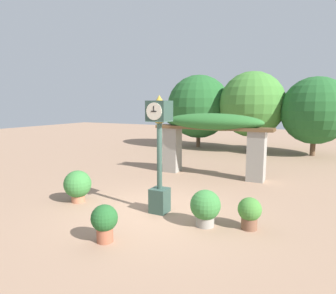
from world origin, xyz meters
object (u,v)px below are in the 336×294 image
Objects in this scene: potted_plant_near_left at (250,212)px; potted_plant_near_right at (104,221)px; pedestal_clock at (159,152)px; potted_plant_far_left at (78,185)px; potted_plant_far_right at (205,207)px.

potted_plant_near_right is at bearing -141.58° from potted_plant_near_left.
potted_plant_near_left is (2.42, -0.01, -1.24)m from pedestal_clock.
pedestal_clock is 2.88m from potted_plant_far_left.
potted_plant_near_right is 0.91× the size of potted_plant_far_right.
pedestal_clock is 3.87× the size of potted_plant_near_right.
pedestal_clock reaches higher than potted_plant_far_right.
potted_plant_far_right is (1.63, 1.77, 0.02)m from potted_plant_near_right.
potted_plant_far_left is (-2.41, 1.73, 0.06)m from potted_plant_near_right.
potted_plant_near_right is at bearing -95.61° from pedestal_clock.
potted_plant_near_left is at bearing 3.92° from potted_plant_far_left.
potted_plant_near_right is (-2.62, -2.08, 0.05)m from potted_plant_near_left.
potted_plant_far_right is (4.04, 0.04, -0.04)m from potted_plant_far_left.
potted_plant_near_left is at bearing -0.16° from pedestal_clock.
potted_plant_far_right is (-0.99, -0.31, 0.06)m from potted_plant_near_left.
potted_plant_far_left is at bearing -179.43° from potted_plant_far_right.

